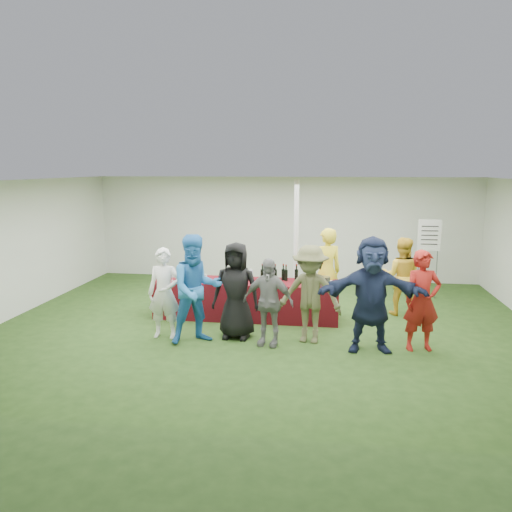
# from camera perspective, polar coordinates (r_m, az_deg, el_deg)

# --- Properties ---
(ground) EXTENTS (60.00, 60.00, 0.00)m
(ground) POSITION_cam_1_polar(r_m,az_deg,el_deg) (9.58, 1.00, -7.80)
(ground) COLOR #284719
(ground) RESTS_ON ground
(tent) EXTENTS (10.00, 10.00, 10.00)m
(tent) POSITION_cam_1_polar(r_m,az_deg,el_deg) (10.38, 4.59, 1.25)
(tent) COLOR white
(tent) RESTS_ON ground
(serving_table) EXTENTS (3.60, 0.80, 0.75)m
(serving_table) POSITION_cam_1_polar(r_m,az_deg,el_deg) (9.87, -1.15, -4.97)
(serving_table) COLOR #570C10
(serving_table) RESTS_ON ground
(wine_bottles) EXTENTS (0.73, 0.16, 0.32)m
(wine_bottles) POSITION_cam_1_polar(r_m,az_deg,el_deg) (9.82, 2.56, -2.09)
(wine_bottles) COLOR black
(wine_bottles) RESTS_ON serving_table
(wine_glasses) EXTENTS (2.82, 0.13, 0.16)m
(wine_glasses) POSITION_cam_1_polar(r_m,az_deg,el_deg) (9.60, -4.29, -2.45)
(wine_glasses) COLOR silver
(wine_glasses) RESTS_ON serving_table
(water_bottle) EXTENTS (0.07, 0.07, 0.23)m
(water_bottle) POSITION_cam_1_polar(r_m,az_deg,el_deg) (9.82, -0.55, -2.18)
(water_bottle) COLOR silver
(water_bottle) RESTS_ON serving_table
(bar_towel) EXTENTS (0.25, 0.18, 0.03)m
(bar_towel) POSITION_cam_1_polar(r_m,az_deg,el_deg) (9.71, 8.42, -2.98)
(bar_towel) COLOR white
(bar_towel) RESTS_ON serving_table
(dump_bucket) EXTENTS (0.22, 0.22, 0.18)m
(dump_bucket) POSITION_cam_1_polar(r_m,az_deg,el_deg) (9.43, 7.80, -2.89)
(dump_bucket) COLOR slate
(dump_bucket) RESTS_ON serving_table
(wine_list_sign) EXTENTS (0.50, 0.03, 1.80)m
(wine_list_sign) POSITION_cam_1_polar(r_m,az_deg,el_deg) (11.80, 19.17, 1.61)
(wine_list_sign) COLOR slate
(wine_list_sign) RESTS_ON ground
(staff_pourer) EXTENTS (0.76, 0.65, 1.77)m
(staff_pourer) POSITION_cam_1_polar(r_m,az_deg,el_deg) (10.06, 8.04, -1.81)
(staff_pourer) COLOR yellow
(staff_pourer) RESTS_ON ground
(staff_back) EXTENTS (0.88, 0.75, 1.58)m
(staff_back) POSITION_cam_1_polar(r_m,az_deg,el_deg) (10.42, 16.28, -2.24)
(staff_back) COLOR gold
(staff_back) RESTS_ON ground
(customer_0) EXTENTS (0.58, 0.39, 1.58)m
(customer_0) POSITION_cam_1_polar(r_m,az_deg,el_deg) (8.81, -10.43, -4.21)
(customer_0) COLOR white
(customer_0) RESTS_ON ground
(customer_1) EXTENTS (1.13, 1.06, 1.85)m
(customer_1) POSITION_cam_1_polar(r_m,az_deg,el_deg) (8.46, -6.83, -3.78)
(customer_1) COLOR #2772BE
(customer_1) RESTS_ON ground
(customer_2) EXTENTS (0.85, 0.58, 1.69)m
(customer_2) POSITION_cam_1_polar(r_m,az_deg,el_deg) (8.65, -2.30, -3.96)
(customer_2) COLOR black
(customer_2) RESTS_ON ground
(customer_3) EXTENTS (0.92, 0.52, 1.48)m
(customer_3) POSITION_cam_1_polar(r_m,az_deg,el_deg) (8.31, 1.38, -5.27)
(customer_3) COLOR slate
(customer_3) RESTS_ON ground
(customer_4) EXTENTS (1.17, 0.79, 1.67)m
(customer_4) POSITION_cam_1_polar(r_m,az_deg,el_deg) (8.48, 6.18, -4.36)
(customer_4) COLOR brown
(customer_4) RESTS_ON ground
(customer_5) EXTENTS (1.78, 0.68, 1.88)m
(customer_5) POSITION_cam_1_polar(r_m,az_deg,el_deg) (8.21, 13.04, -4.30)
(customer_5) COLOR #19223F
(customer_5) RESTS_ON ground
(customer_6) EXTENTS (0.67, 0.52, 1.65)m
(customer_6) POSITION_cam_1_polar(r_m,az_deg,el_deg) (8.50, 18.46, -4.87)
(customer_6) COLOR #9F1B15
(customer_6) RESTS_ON ground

